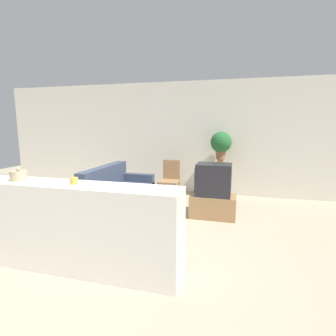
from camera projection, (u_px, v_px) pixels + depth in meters
The scene contains 11 objects.
ground_plane at pixel (97, 251), 3.51m from camera, with size 14.00×14.00×0.00m, color tan.
wall_back at pixel (166, 138), 6.56m from camera, with size 9.00×0.06×2.70m.
couch at pixel (118, 196), 5.13m from camera, with size 0.87×1.65×0.87m.
tv_stand at pixel (213, 206), 4.80m from camera, with size 0.82×0.50×0.41m.
television at pixel (213, 180), 4.72m from camera, with size 0.63×0.47×0.58m.
wooden_chair at pixel (170, 178), 5.96m from camera, with size 0.44×0.44×0.87m.
plant_stand at pixel (220, 179), 6.02m from camera, with size 0.14×0.14×0.91m.
potted_plant at pixel (221, 143), 5.89m from camera, with size 0.47×0.47×0.61m.
foreground_counter at pixel (76, 227), 3.02m from camera, with size 2.49×0.44×1.02m.
decorative_bowl at pixel (19, 176), 3.12m from camera, with size 0.19×0.19×0.16m.
candle_jar at pixel (74, 181), 2.93m from camera, with size 0.09×0.09×0.07m.
Camera 1 is at (1.78, -2.92, 1.68)m, focal length 28.00 mm.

